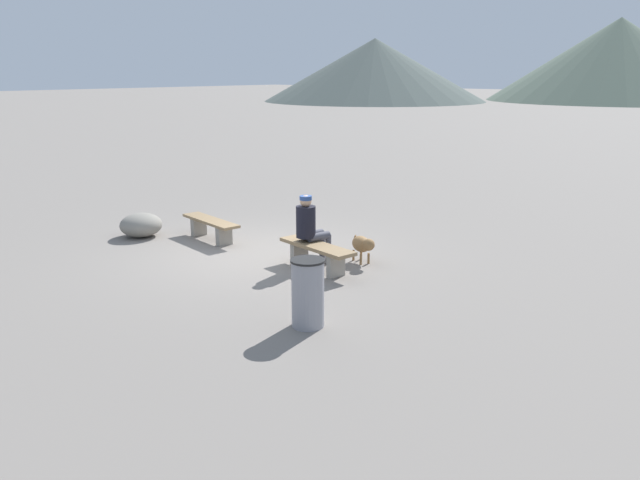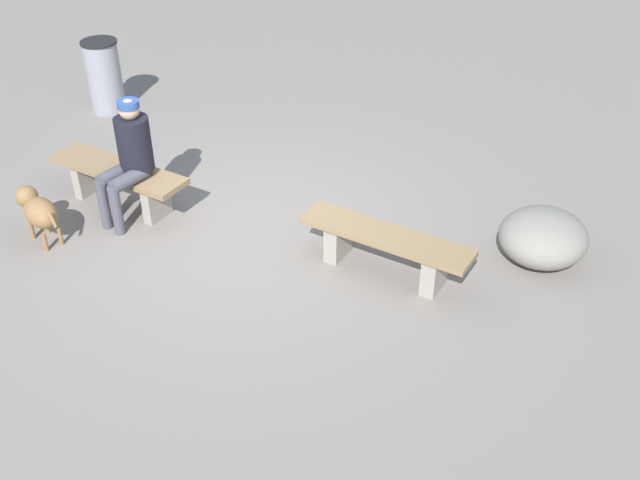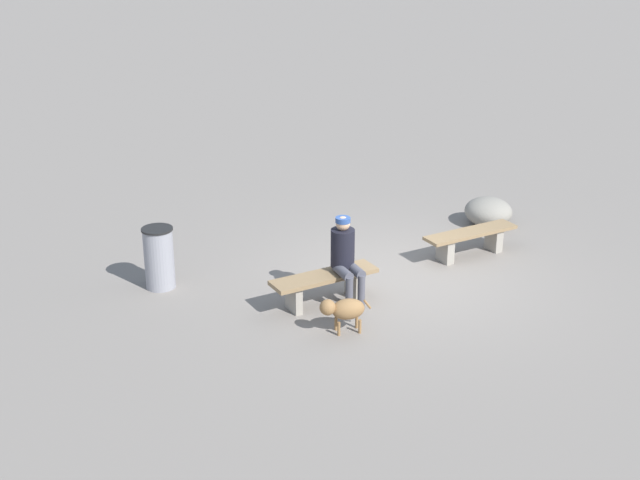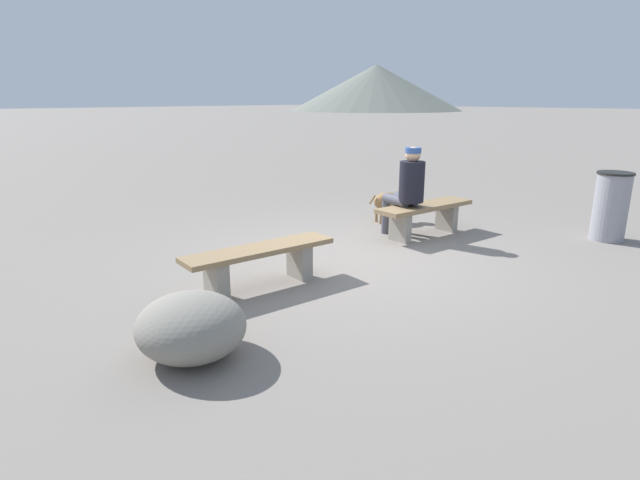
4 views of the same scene
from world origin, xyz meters
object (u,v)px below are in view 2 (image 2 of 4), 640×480
dog (38,210)px  boulder (543,237)px  bench_right (119,177)px  trash_bin (104,76)px  bench_left (385,246)px  seated_person (129,152)px

dog → boulder: (-4.80, -1.60, -0.10)m
bench_right → boulder: 4.50m
bench_right → boulder: bearing=-162.1°
dog → trash_bin: size_ratio=0.70×
dog → boulder: size_ratio=0.76×
bench_left → seated_person: bearing=9.6°
seated_person → boulder: size_ratio=1.47×
bench_left → seated_person: 2.82m
trash_bin → bench_left: bearing=155.7°
trash_bin → bench_right: bearing=128.6°
boulder → trash_bin: bearing=-12.2°
bench_left → bench_right: 3.07m
bench_left → bench_right: bearing=7.1°
bench_left → dog: (3.43, 0.80, 0.05)m
bench_left → boulder: (-1.37, -0.81, -0.05)m
seated_person → trash_bin: size_ratio=1.35×
bench_right → boulder: size_ratio=1.89×
bench_right → bench_left: bearing=-172.9°
bench_right → trash_bin: trash_bin is taller
seated_person → boulder: bearing=-154.8°
bench_right → dog: size_ratio=2.47×
bench_left → boulder: bearing=-140.8°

